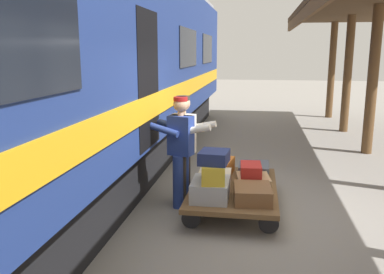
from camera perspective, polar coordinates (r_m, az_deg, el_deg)
The scene contains 14 objects.
ground_plane at distance 6.29m, azimuth 10.96°, elevation -10.40°, with size 60.00×60.00×0.00m, color gray.
train_car at distance 6.60m, azimuth -18.90°, elevation 8.64°, with size 3.03×19.57×4.00m.
luggage_cart at distance 6.33m, azimuth 5.85°, elevation -7.27°, with size 1.30×2.15×0.34m.
suitcase_slate_roller at distance 6.84m, azimuth 8.63°, elevation -4.56°, with size 0.49×0.57×0.21m, color #4C515B.
suitcase_brown_leather at distance 5.72m, azimuth 8.46°, elevation -7.86°, with size 0.50×0.60×0.21m, color brown.
suitcase_orange_carryall at distance 6.87m, azimuth 3.75°, elevation -4.21°, with size 0.43×0.63×0.25m, color #CC6B23.
suitcase_gray_aluminum at distance 5.74m, azimuth 2.59°, elevation -7.35°, with size 0.51×0.63×0.27m, color #9EA0A5.
suitcase_cream_canvas at distance 6.31m, azimuth 3.22°, elevation -5.78°, with size 0.49×0.44×0.23m, color beige.
suitcase_tan_vintage at distance 6.28m, azimuth 8.55°, elevation -6.19°, with size 0.48×0.52×0.18m, color tan.
suitcase_red_plastic at distance 6.22m, azimuth 8.24°, elevation -4.60°, with size 0.30×0.47×0.19m, color #AD231E.
suitcase_yellow_case at distance 5.63m, azimuth 2.93°, elevation -4.95°, with size 0.31×0.54×0.25m, color gold.
suitcase_navy_fabric at distance 5.59m, azimuth 3.12°, elevation -2.82°, with size 0.38×0.44×0.17m, color navy.
porter_in_overalls at distance 6.20m, azimuth -1.74°, elevation -1.52°, with size 0.73×0.55×1.70m.
porter_by_door at distance 6.30m, azimuth -1.06°, elevation -1.29°, with size 0.71×0.50×1.70m.
Camera 1 is at (0.24, 5.82, 2.35)m, focal length 38.08 mm.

